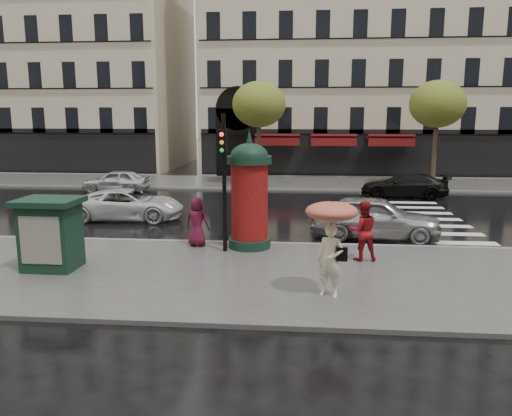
# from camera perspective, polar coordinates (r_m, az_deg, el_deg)

# --- Properties ---
(ground) EXTENTS (160.00, 160.00, 0.00)m
(ground) POSITION_cam_1_polar(r_m,az_deg,el_deg) (14.81, 2.33, -7.41)
(ground) COLOR black
(ground) RESTS_ON ground
(near_sidewalk) EXTENTS (90.00, 7.00, 0.12)m
(near_sidewalk) POSITION_cam_1_polar(r_m,az_deg,el_deg) (14.31, 2.23, -7.80)
(near_sidewalk) COLOR #474744
(near_sidewalk) RESTS_ON ground
(far_sidewalk) EXTENTS (90.00, 6.00, 0.12)m
(far_sidewalk) POSITION_cam_1_polar(r_m,az_deg,el_deg) (33.38, 3.89, 2.86)
(far_sidewalk) COLOR #474744
(far_sidewalk) RESTS_ON ground
(near_kerb) EXTENTS (90.00, 0.25, 0.14)m
(near_kerb) POSITION_cam_1_polar(r_m,az_deg,el_deg) (17.66, 2.80, -4.17)
(near_kerb) COLOR slate
(near_kerb) RESTS_ON ground
(far_kerb) EXTENTS (90.00, 0.25, 0.14)m
(far_kerb) POSITION_cam_1_polar(r_m,az_deg,el_deg) (30.41, 3.77, 2.11)
(far_kerb) COLOR slate
(far_kerb) RESTS_ON ground
(zebra_crossing) EXTENTS (3.60, 11.75, 0.01)m
(zebra_crossing) POSITION_cam_1_polar(r_m,az_deg,el_deg) (24.69, 17.48, -0.52)
(zebra_crossing) COLOR silver
(zebra_crossing) RESTS_ON ground
(bldg_far_corner) EXTENTS (26.00, 14.00, 22.90)m
(bldg_far_corner) POSITION_cam_1_polar(r_m,az_deg,el_deg) (44.89, 12.53, 19.06)
(bldg_far_corner) COLOR #B7A88C
(bldg_far_corner) RESTS_ON ground
(bldg_far_left) EXTENTS (24.00, 14.00, 22.90)m
(bldg_far_left) POSITION_cam_1_polar(r_m,az_deg,el_deg) (49.99, -23.09, 17.60)
(bldg_far_left) COLOR #B7A88C
(bldg_far_left) RESTS_ON ground
(tree_far_left) EXTENTS (3.40, 3.40, 6.64)m
(tree_far_left) POSITION_cam_1_polar(r_m,az_deg,el_deg) (32.17, 0.33, 11.72)
(tree_far_left) COLOR #38281C
(tree_far_left) RESTS_ON ground
(tree_far_right) EXTENTS (3.40, 3.40, 6.64)m
(tree_far_right) POSITION_cam_1_polar(r_m,az_deg,el_deg) (33.14, 20.03, 11.06)
(tree_far_right) COLOR #38281C
(tree_far_right) RESTS_ON ground
(woman_umbrella) EXTENTS (1.28, 1.28, 2.46)m
(woman_umbrella) POSITION_cam_1_polar(r_m,az_deg,el_deg) (12.34, 8.59, -2.81)
(woman_umbrella) COLOR #F4E8C9
(woman_umbrella) RESTS_ON near_sidewalk
(woman_red) EXTENTS (0.99, 0.82, 1.87)m
(woman_red) POSITION_cam_1_polar(r_m,az_deg,el_deg) (15.75, 12.11, -2.56)
(woman_red) COLOR maroon
(woman_red) RESTS_ON near_sidewalk
(man_burgundy) EXTENTS (0.92, 0.70, 1.70)m
(man_burgundy) POSITION_cam_1_polar(r_m,az_deg,el_deg) (17.21, -6.76, -1.55)
(man_burgundy) COLOR #561128
(man_burgundy) RESTS_ON near_sidewalk
(morris_column) EXTENTS (1.48, 1.48, 3.99)m
(morris_column) POSITION_cam_1_polar(r_m,az_deg,el_deg) (16.74, -0.75, 1.87)
(morris_column) COLOR black
(morris_column) RESTS_ON near_sidewalk
(traffic_light) EXTENTS (0.29, 0.42, 4.51)m
(traffic_light) POSITION_cam_1_polar(r_m,az_deg,el_deg) (16.05, -3.72, 4.43)
(traffic_light) COLOR black
(traffic_light) RESTS_ON near_sidewalk
(newsstand) EXTENTS (1.76, 1.49, 2.09)m
(newsstand) POSITION_cam_1_polar(r_m,az_deg,el_deg) (15.70, -22.39, -2.65)
(newsstand) COLOR black
(newsstand) RESTS_ON near_sidewalk
(car_silver) EXTENTS (4.94, 2.44, 1.62)m
(car_silver) POSITION_cam_1_polar(r_m,az_deg,el_deg) (19.12, 13.45, -1.03)
(car_silver) COLOR #A8A8AD
(car_silver) RESTS_ON ground
(car_white) EXTENTS (4.97, 2.46, 1.35)m
(car_white) POSITION_cam_1_polar(r_m,az_deg,el_deg) (22.67, -14.43, 0.40)
(car_white) COLOR silver
(car_white) RESTS_ON ground
(car_black) EXTENTS (4.86, 2.35, 1.36)m
(car_black) POSITION_cam_1_polar(r_m,az_deg,el_deg) (28.97, 16.57, 2.49)
(car_black) COLOR black
(car_black) RESTS_ON ground
(car_far_silver) EXTENTS (3.99, 1.72, 1.34)m
(car_far_silver) POSITION_cam_1_polar(r_m,az_deg,el_deg) (30.95, -15.69, 3.01)
(car_far_silver) COLOR silver
(car_far_silver) RESTS_ON ground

